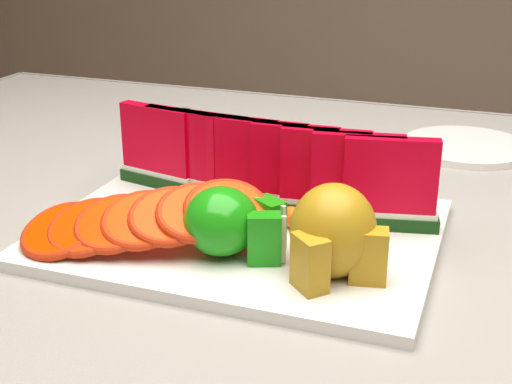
{
  "coord_description": "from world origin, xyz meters",
  "views": [
    {
      "loc": [
        0.21,
        -0.72,
        1.08
      ],
      "look_at": [
        -0.02,
        -0.08,
        0.81
      ],
      "focal_mm": 50.0,
      "sensor_mm": 36.0,
      "label": 1
    }
  ],
  "objects": [
    {
      "name": "tangerine_segments",
      "position": [
        -0.05,
        -0.08,
        0.78
      ],
      "size": [
        0.16,
        0.07,
        0.02
      ],
      "color": "#D53E01",
      "rests_on": "platter"
    },
    {
      "name": "watermelon_row",
      "position": [
        -0.03,
        -0.02,
        0.82
      ],
      "size": [
        0.39,
        0.07,
        0.1
      ],
      "color": "#0E370D",
      "rests_on": "platter"
    },
    {
      "name": "orange_fan_front",
      "position": [
        -0.11,
        -0.16,
        0.8
      ],
      "size": [
        0.26,
        0.15,
        0.06
      ],
      "color": "#E0531B",
      "rests_on": "platter"
    },
    {
      "name": "table",
      "position": [
        0.0,
        0.0,
        0.65
      ],
      "size": [
        1.4,
        0.9,
        0.75
      ],
      "color": "brown",
      "rests_on": "ground"
    },
    {
      "name": "platter",
      "position": [
        -0.03,
        -0.09,
        0.76
      ],
      "size": [
        0.4,
        0.3,
        0.01
      ],
      "color": "silver",
      "rests_on": "tablecloth"
    },
    {
      "name": "fork",
      "position": [
        -0.3,
        0.26,
        0.76
      ],
      "size": [
        0.07,
        0.19,
        0.0
      ],
      "color": "silver",
      "rests_on": "tablecloth"
    },
    {
      "name": "apple_cluster",
      "position": [
        -0.02,
        -0.15,
        0.8
      ],
      "size": [
        0.1,
        0.09,
        0.07
      ],
      "color": "#3E9213",
      "rests_on": "platter"
    },
    {
      "name": "side_plate",
      "position": [
        0.16,
        0.3,
        0.76
      ],
      "size": [
        0.23,
        0.23,
        0.01
      ],
      "color": "silver",
      "rests_on": "tablecloth"
    },
    {
      "name": "pear_cluster",
      "position": [
        0.08,
        -0.15,
        0.81
      ],
      "size": [
        0.11,
        0.11,
        0.09
      ],
      "color": "#99800A",
      "rests_on": "platter"
    },
    {
      "name": "tablecloth",
      "position": [
        0.0,
        0.0,
        0.72
      ],
      "size": [
        1.53,
        1.03,
        0.2
      ],
      "color": "gray",
      "rests_on": "table"
    },
    {
      "name": "orange_fan_back",
      "position": [
        -0.07,
        0.05,
        0.79
      ],
      "size": [
        0.24,
        0.1,
        0.04
      ],
      "color": "#E0531B",
      "rests_on": "platter"
    }
  ]
}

